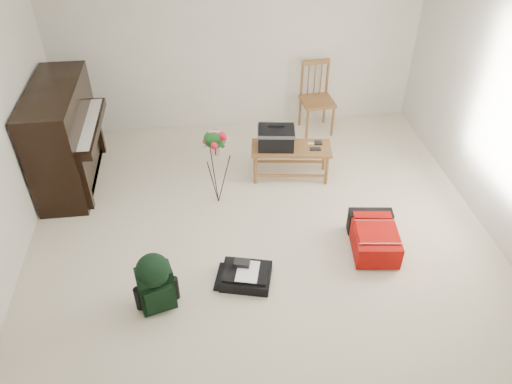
{
  "coord_description": "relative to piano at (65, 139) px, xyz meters",
  "views": [
    {
      "loc": [
        -0.55,
        -3.71,
        3.76
      ],
      "look_at": [
        -0.05,
        0.35,
        0.55
      ],
      "focal_mm": 35.0,
      "sensor_mm": 36.0,
      "label": 1
    }
  ],
  "objects": [
    {
      "name": "wall_back",
      "position": [
        2.19,
        1.15,
        0.65
      ],
      "size": [
        5.0,
        0.04,
        2.5
      ],
      "primitive_type": "cube",
      "color": "silver",
      "rests_on": "floor"
    },
    {
      "name": "floor",
      "position": [
        2.19,
        -1.6,
        -0.6
      ],
      "size": [
        5.0,
        5.5,
        0.01
      ],
      "primitive_type": "cube",
      "color": "beige",
      "rests_on": "ground"
    },
    {
      "name": "black_duffel",
      "position": [
        1.95,
        -1.95,
        -0.53
      ],
      "size": [
        0.57,
        0.5,
        0.2
      ],
      "rotation": [
        0.0,
        0.0,
        -0.25
      ],
      "color": "black",
      "rests_on": "floor"
    },
    {
      "name": "green_backpack",
      "position": [
        1.1,
        -2.17,
        -0.25
      ],
      "size": [
        0.36,
        0.33,
        0.64
      ],
      "rotation": [
        0.0,
        0.0,
        0.26
      ],
      "color": "black",
      "rests_on": "floor"
    },
    {
      "name": "red_suitcase",
      "position": [
        3.34,
        -1.61,
        -0.45
      ],
      "size": [
        0.53,
        0.73,
        0.29
      ],
      "rotation": [
        0.0,
        0.0,
        -0.13
      ],
      "color": "#BF0808",
      "rests_on": "floor"
    },
    {
      "name": "piano",
      "position": [
        0.0,
        0.0,
        0.0
      ],
      "size": [
        0.71,
        1.5,
        1.25
      ],
      "color": "black",
      "rests_on": "floor"
    },
    {
      "name": "flower_stand",
      "position": [
        1.76,
        -0.67,
        -0.1
      ],
      "size": [
        0.37,
        0.37,
        1.02
      ],
      "rotation": [
        0.0,
        0.0,
        -0.16
      ],
      "color": "black",
      "rests_on": "floor"
    },
    {
      "name": "bench",
      "position": [
        2.57,
        -0.28,
        -0.07
      ],
      "size": [
        1.02,
        0.52,
        0.75
      ],
      "rotation": [
        0.0,
        0.0,
        -0.14
      ],
      "color": "#965D31",
      "rests_on": "floor"
    },
    {
      "name": "ceiling",
      "position": [
        2.19,
        -1.6,
        1.9
      ],
      "size": [
        5.0,
        5.5,
        0.01
      ],
      "primitive_type": "cube",
      "color": "white",
      "rests_on": "wall_back"
    },
    {
      "name": "dining_chair",
      "position": [
        3.26,
        0.84,
        -0.11
      ],
      "size": [
        0.47,
        0.47,
        1.0
      ],
      "rotation": [
        0.0,
        0.0,
        0.08
      ],
      "color": "#965D31",
      "rests_on": "floor"
    }
  ]
}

